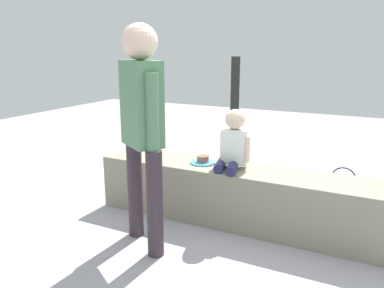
{
  "coord_description": "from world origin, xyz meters",
  "views": [
    {
      "loc": [
        1.06,
        -2.9,
        1.43
      ],
      "look_at": [
        -0.25,
        -0.34,
        0.72
      ],
      "focal_mm": 36.68,
      "sensor_mm": 36.0,
      "label": 1
    }
  ],
  "objects": [
    {
      "name": "cake_plate",
      "position": [
        -0.31,
        0.0,
        0.49
      ],
      "size": [
        0.22,
        0.22,
        0.07
      ],
      "color": "#4CA5D8",
      "rests_on": "concrete_ledge"
    },
    {
      "name": "child_seated",
      "position": [
        -0.04,
        -0.02,
        0.69
      ],
      "size": [
        0.28,
        0.34,
        0.48
      ],
      "color": "#22224D",
      "rests_on": "concrete_ledge"
    },
    {
      "name": "adult_standing",
      "position": [
        -0.46,
        -0.67,
        0.96
      ],
      "size": [
        0.41,
        0.34,
        1.59
      ],
      "color": "#362932",
      "rests_on": "ground_plane"
    },
    {
      "name": "party_cup_red",
      "position": [
        0.08,
        0.72,
        0.05
      ],
      "size": [
        0.07,
        0.07,
        0.09
      ],
      "primitive_type": "cylinder",
      "color": "red",
      "rests_on": "ground_plane"
    },
    {
      "name": "handbag_black_leather",
      "position": [
        0.73,
        0.92,
        0.11
      ],
      "size": [
        0.31,
        0.12,
        0.33
      ],
      "color": "black",
      "rests_on": "ground_plane"
    },
    {
      "name": "ground_plane",
      "position": [
        0.0,
        0.0,
        0.0
      ],
      "size": [
        12.0,
        12.0,
        0.0
      ],
      "primitive_type": "plane",
      "color": "#99959F"
    },
    {
      "name": "railing_post",
      "position": [
        -0.68,
        1.68,
        0.52
      ],
      "size": [
        0.36,
        0.36,
        1.33
      ],
      "color": "black",
      "rests_on": "ground_plane"
    },
    {
      "name": "concrete_ledge",
      "position": [
        0.0,
        0.0,
        0.24
      ],
      "size": [
        2.41,
        0.46,
        0.47
      ],
      "primitive_type": "cube",
      "color": "gray",
      "rests_on": "ground_plane"
    },
    {
      "name": "water_bottle_near_gift",
      "position": [
        0.08,
        0.92,
        0.09
      ],
      "size": [
        0.07,
        0.07,
        0.2
      ],
      "color": "silver",
      "rests_on": "ground_plane"
    },
    {
      "name": "gift_bag",
      "position": [
        0.07,
        0.46,
        0.14
      ],
      "size": [
        0.19,
        0.11,
        0.31
      ],
      "color": "gold",
      "rests_on": "ground_plane"
    }
  ]
}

